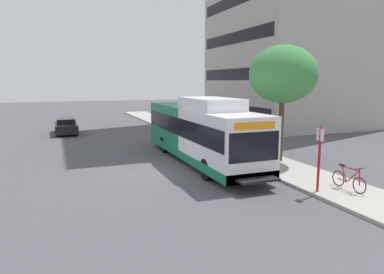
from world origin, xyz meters
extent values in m
plane|color=#4C4C51|center=(0.00, 8.00, 0.00)|extent=(120.00, 120.00, 0.00)
cube|color=#A8A399|center=(7.00, 6.00, 0.07)|extent=(3.00, 56.00, 0.14)
cube|color=white|center=(3.70, -1.32, 1.69)|extent=(2.54, 5.80, 2.73)
cube|color=#14724C|center=(3.70, 4.48, 1.69)|extent=(2.54, 5.80, 2.73)
cube|color=#14724C|center=(3.70, 1.58, 0.54)|extent=(2.57, 11.60, 0.44)
cube|color=black|center=(3.70, 1.58, 2.05)|extent=(2.58, 11.25, 0.96)
cube|color=black|center=(3.70, -4.18, 1.85)|extent=(2.34, 0.10, 1.24)
cube|color=orange|center=(3.70, -4.19, 2.72)|extent=(1.90, 0.08, 0.32)
cube|color=white|center=(3.70, 0.13, 3.35)|extent=(2.16, 4.06, 0.60)
cube|color=black|center=(3.70, -4.57, 0.55)|extent=(1.78, 0.60, 0.10)
cylinder|color=black|center=(2.57, -2.02, 0.50)|extent=(0.30, 1.00, 1.00)
cylinder|color=black|center=(4.83, -2.02, 0.50)|extent=(0.30, 1.00, 1.00)
cylinder|color=black|center=(2.57, 4.77, 0.50)|extent=(0.30, 1.00, 1.00)
cylinder|color=black|center=(4.83, 4.77, 0.50)|extent=(0.30, 1.00, 1.00)
cylinder|color=red|center=(5.81, -5.62, 1.44)|extent=(0.10, 0.10, 2.60)
cube|color=white|center=(5.79, -5.62, 2.44)|extent=(0.04, 0.36, 0.48)
torus|color=black|center=(7.14, -6.44, 0.47)|extent=(0.04, 0.66, 0.66)
torus|color=black|center=(7.14, -5.34, 0.47)|extent=(0.04, 0.66, 0.66)
cylinder|color=#B2191E|center=(7.14, -6.09, 0.74)|extent=(0.05, 0.64, 0.64)
cylinder|color=#B2191E|center=(7.14, -5.64, 0.74)|extent=(0.05, 0.34, 0.62)
cylinder|color=#B2191E|center=(7.14, -5.94, 1.04)|extent=(0.05, 0.90, 0.05)
cylinder|color=#B2191E|center=(7.14, -5.56, 0.46)|extent=(0.05, 0.45, 0.08)
cylinder|color=#B2191E|center=(7.14, -6.41, 0.81)|extent=(0.05, 0.10, 0.67)
cylinder|color=black|center=(7.14, -6.39, 1.14)|extent=(0.52, 0.03, 0.03)
cube|color=black|center=(7.14, -5.49, 1.08)|extent=(0.12, 0.24, 0.06)
cylinder|color=#4C3823|center=(7.70, -0.42, 1.83)|extent=(0.28, 0.28, 3.37)
ellipsoid|color=#3D8442|center=(7.70, -0.42, 4.87)|extent=(3.63, 3.63, 3.08)
cube|color=black|center=(-3.00, 15.62, 0.55)|extent=(1.80, 4.50, 0.70)
cube|color=black|center=(-3.00, 15.72, 1.05)|extent=(1.48, 2.34, 0.56)
cylinder|color=black|center=(-3.80, 14.27, 0.32)|extent=(0.20, 0.64, 0.64)
cylinder|color=black|center=(-2.20, 14.27, 0.32)|extent=(0.20, 0.64, 0.64)
cylinder|color=black|center=(-3.80, 16.97, 0.32)|extent=(0.20, 0.64, 0.64)
cylinder|color=black|center=(-2.20, 16.97, 0.32)|extent=(0.20, 0.64, 0.64)
cube|color=black|center=(19.37, 14.35, 1.73)|extent=(13.53, 13.16, 1.10)
cube|color=black|center=(19.37, 14.35, 5.18)|extent=(13.53, 13.16, 1.10)
cube|color=black|center=(19.37, 14.35, 8.63)|extent=(13.53, 13.16, 1.10)
cube|color=black|center=(19.37, 14.35, 12.08)|extent=(13.53, 13.16, 1.10)
cylinder|color=#B7B7BC|center=(24.49, 28.73, 2.92)|extent=(1.10, 1.10, 5.84)
cylinder|color=#B7B7BC|center=(24.49, 28.73, 8.75)|extent=(0.91, 0.91, 5.84)
cylinder|color=#B7B7BC|center=(24.49, 28.73, 14.59)|extent=(0.72, 0.72, 5.84)
camera|label=1|loc=(-3.76, -16.29, 4.49)|focal=32.63mm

